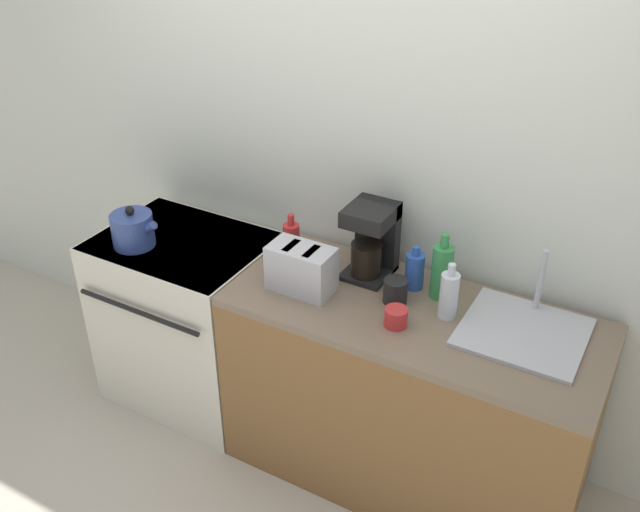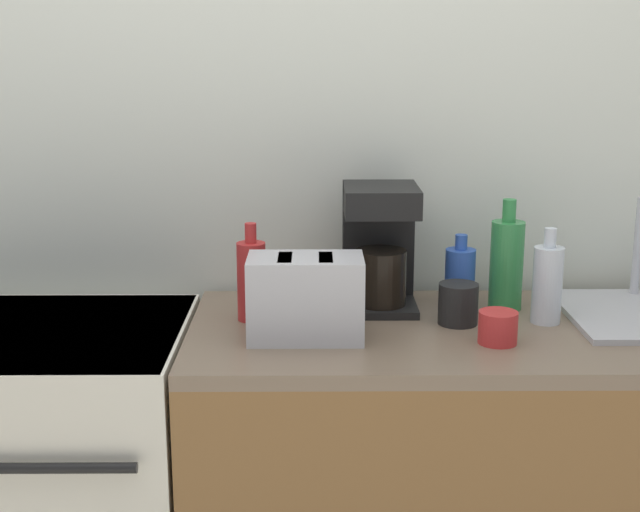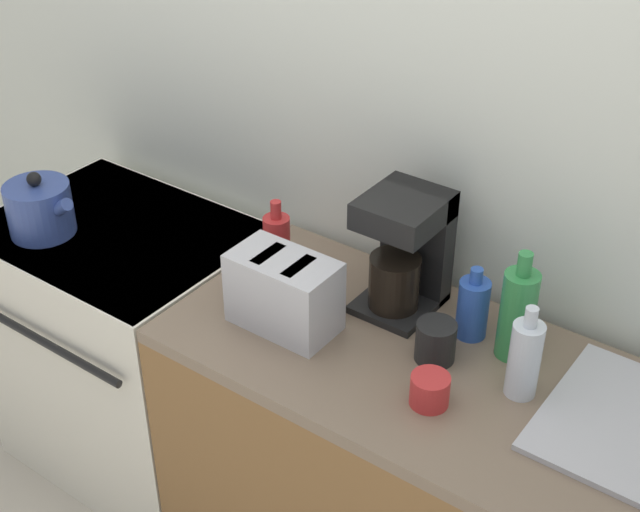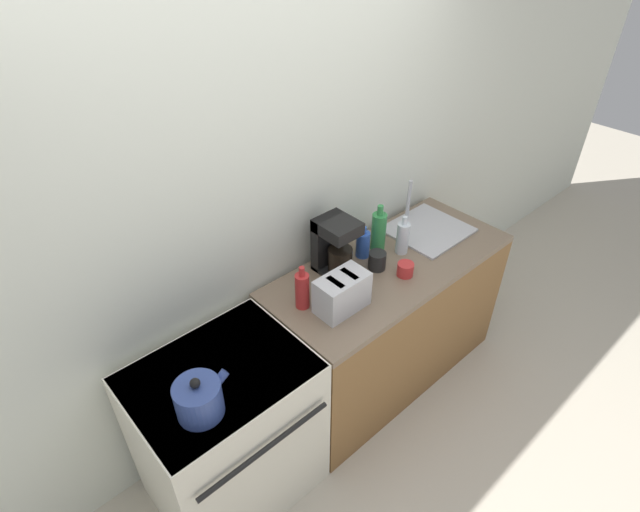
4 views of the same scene
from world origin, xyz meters
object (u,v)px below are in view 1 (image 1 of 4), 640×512
at_px(kettle, 133,230).
at_px(cup_black, 395,291).
at_px(stove, 190,317).
at_px(bottle_green, 442,271).
at_px(bottle_blue, 415,270).
at_px(bottle_clear, 449,295).
at_px(cup_red, 396,317).
at_px(coffee_maker, 372,238).
at_px(toaster, 301,269).
at_px(bottle_red, 291,244).

xyz_separation_m(kettle, cup_black, (1.24, 0.17, -0.03)).
height_order(stove, bottle_green, bottle_green).
xyz_separation_m(bottle_blue, cup_black, (-0.03, -0.14, -0.03)).
xyz_separation_m(bottle_clear, cup_red, (-0.15, -0.16, -0.06)).
xyz_separation_m(stove, coffee_maker, (0.89, 0.20, 0.61)).
xyz_separation_m(toaster, bottle_clear, (0.60, 0.12, 0.00)).
bearing_deg(bottle_green, bottle_red, -172.24).
xyz_separation_m(bottle_red, cup_red, (0.58, -0.18, -0.07)).
relative_size(toaster, bottle_clear, 1.13).
relative_size(kettle, bottle_red, 0.98).
height_order(bottle_green, cup_black, bottle_green).
height_order(kettle, cup_red, kettle).
bearing_deg(cup_black, bottle_red, 175.76).
bearing_deg(cup_red, cup_black, 115.58).
xyz_separation_m(coffee_maker, cup_black, (0.19, -0.16, -0.12)).
height_order(kettle, bottle_clear, bottle_clear).
bearing_deg(bottle_clear, kettle, -172.87).
bearing_deg(bottle_blue, bottle_green, -4.09).
bearing_deg(toaster, kettle, -175.55).
relative_size(stove, toaster, 3.33).
relative_size(stove, cup_red, 9.88).
distance_m(stove, toaster, 0.88).
bearing_deg(coffee_maker, bottle_red, -160.22).
bearing_deg(stove, cup_red, -5.17).
height_order(kettle, bottle_red, bottle_red).
relative_size(stove, bottle_clear, 3.74).
bearing_deg(cup_black, bottle_green, 41.61).
bearing_deg(cup_black, kettle, -172.03).
relative_size(kettle, toaster, 0.89).
distance_m(kettle, bottle_clear, 1.47).
relative_size(bottle_clear, bottle_red, 0.97).
xyz_separation_m(toaster, cup_red, (0.45, -0.04, -0.06)).
bearing_deg(bottle_green, bottle_clear, -56.93).
distance_m(stove, bottle_red, 0.78).
xyz_separation_m(stove, cup_red, (1.14, -0.10, 0.48)).
distance_m(coffee_maker, cup_black, 0.27).
height_order(coffee_maker, cup_black, coffee_maker).
bearing_deg(toaster, cup_red, -5.06).
height_order(bottle_clear, bottle_blue, bottle_clear).
relative_size(toaster, bottle_red, 1.09).
bearing_deg(kettle, bottle_blue, 13.79).
height_order(stove, coffee_maker, coffee_maker).
relative_size(stove, bottle_blue, 4.58).
distance_m(coffee_maker, bottle_green, 0.33).
bearing_deg(kettle, toaster, 4.45).
bearing_deg(bottle_blue, kettle, -166.21).
distance_m(bottle_clear, cup_black, 0.23).
relative_size(kettle, bottle_green, 0.83).
bearing_deg(coffee_maker, bottle_green, -4.96).
xyz_separation_m(kettle, bottle_green, (1.38, 0.30, 0.04)).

